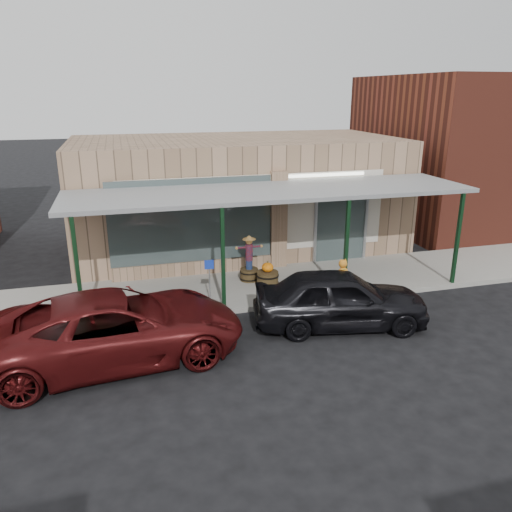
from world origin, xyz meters
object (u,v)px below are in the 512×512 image
object	(u,v)px
barrel_scarecrow	(249,265)
barrel_pumpkin	(268,277)
car_maroon	(117,327)
handicap_sign	(209,275)
parked_sedan	(340,298)

from	to	relation	value
barrel_scarecrow	barrel_pumpkin	xyz separation A→B (m)	(0.43, -0.59, -0.22)
barrel_pumpkin	car_maroon	world-z (taller)	car_maroon
barrel_scarecrow	handicap_sign	size ratio (longest dim) A/B	1.17
handicap_sign	parked_sedan	world-z (taller)	parked_sedan
barrel_scarecrow	handicap_sign	distance (m)	2.09
handicap_sign	car_maroon	bearing A→B (deg)	-134.84
barrel_scarecrow	barrel_pumpkin	distance (m)	0.76
barrel_scarecrow	car_maroon	size ratio (longest dim) A/B	0.26
barrel_scarecrow	car_maroon	xyz separation A→B (m)	(-4.05, -3.71, 0.15)
barrel_scarecrow	barrel_pumpkin	bearing A→B (deg)	-33.52
barrel_pumpkin	parked_sedan	bearing A→B (deg)	-68.75
car_maroon	handicap_sign	bearing A→B (deg)	-53.76
parked_sedan	car_maroon	distance (m)	5.60
barrel_pumpkin	handicap_sign	world-z (taller)	handicap_sign
barrel_pumpkin	parked_sedan	distance (m)	3.08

